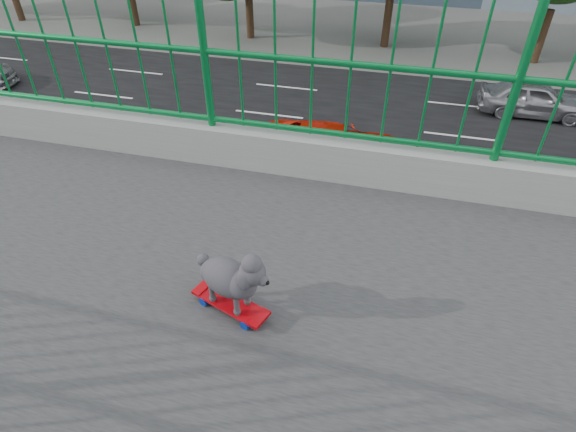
% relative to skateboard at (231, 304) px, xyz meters
% --- Properties ---
extents(road, '(18.00, 90.00, 0.02)m').
position_rel_skateboard_xyz_m(road, '(-13.01, -4.64, -7.03)').
color(road, black).
rests_on(road, ground).
extents(skateboard, '(0.27, 0.45, 0.06)m').
position_rel_skateboard_xyz_m(skateboard, '(0.00, 0.00, 0.00)').
color(skateboard, red).
rests_on(skateboard, footbridge).
extents(poodle, '(0.27, 0.43, 0.37)m').
position_rel_skateboard_xyz_m(poodle, '(0.01, 0.02, 0.21)').
color(poodle, '#2A282C').
rests_on(poodle, skateboard).
extents(car_2, '(2.59, 5.62, 1.56)m').
position_rel_skateboard_xyz_m(car_2, '(-12.41, -1.21, -6.26)').
color(car_2, red).
rests_on(car_2, ground).
extents(car_4, '(1.77, 4.39, 1.50)m').
position_rel_skateboard_xyz_m(car_4, '(-18.81, 6.17, -6.30)').
color(car_4, '#999A9E').
rests_on(car_4, ground).
extents(car_5, '(1.68, 4.81, 1.59)m').
position_rel_skateboard_xyz_m(car_5, '(-6.01, -6.28, -6.25)').
color(car_5, '#999A9E').
rests_on(car_5, ground).
extents(car_6, '(2.22, 4.81, 1.34)m').
position_rel_skateboard_xyz_m(car_6, '(-9.21, -11.85, -6.38)').
color(car_6, black).
rests_on(car_6, ground).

